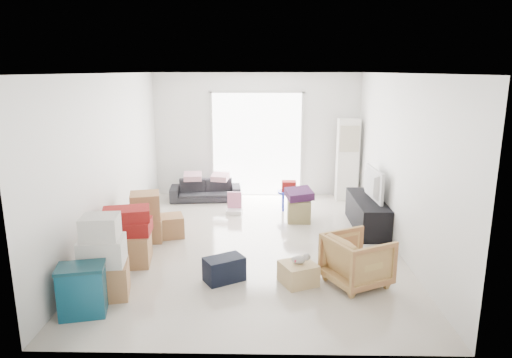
{
  "coord_description": "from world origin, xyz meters",
  "views": [
    {
      "loc": [
        0.18,
        -6.99,
        2.74
      ],
      "look_at": [
        0.04,
        0.2,
        1.02
      ],
      "focal_mm": 32.0,
      "sensor_mm": 36.0,
      "label": 1
    }
  ],
  "objects_px": {
    "television": "(368,195)",
    "sofa": "(205,187)",
    "ottoman": "(299,210)",
    "storage_bins": "(82,290)",
    "wood_crate": "(298,273)",
    "ac_tower": "(347,160)",
    "armchair": "(357,258)",
    "tv_console": "(367,213)",
    "kids_table": "(289,190)"
  },
  "relations": [
    {
      "from": "tv_console",
      "to": "television",
      "type": "xyz_separation_m",
      "value": [
        0.0,
        0.0,
        0.33
      ]
    },
    {
      "from": "ac_tower",
      "to": "ottoman",
      "type": "xyz_separation_m",
      "value": [
        -1.14,
        -1.53,
        -0.67
      ]
    },
    {
      "from": "wood_crate",
      "to": "ottoman",
      "type": "bearing_deg",
      "value": 85.75
    },
    {
      "from": "tv_console",
      "to": "kids_table",
      "type": "relative_size",
      "value": 2.72
    },
    {
      "from": "television",
      "to": "storage_bins",
      "type": "xyz_separation_m",
      "value": [
        -3.9,
        -3.05,
        -0.3
      ]
    },
    {
      "from": "ac_tower",
      "to": "sofa",
      "type": "height_order",
      "value": "ac_tower"
    },
    {
      "from": "ac_tower",
      "to": "kids_table",
      "type": "relative_size",
      "value": 2.95
    },
    {
      "from": "sofa",
      "to": "storage_bins",
      "type": "bearing_deg",
      "value": -105.04
    },
    {
      "from": "television",
      "to": "ottoman",
      "type": "xyz_separation_m",
      "value": [
        -1.19,
        0.35,
        -0.39
      ]
    },
    {
      "from": "tv_console",
      "to": "storage_bins",
      "type": "height_order",
      "value": "storage_bins"
    },
    {
      "from": "ottoman",
      "to": "kids_table",
      "type": "distance_m",
      "value": 0.76
    },
    {
      "from": "television",
      "to": "ottoman",
      "type": "relative_size",
      "value": 2.27
    },
    {
      "from": "kids_table",
      "to": "television",
      "type": "bearing_deg",
      "value": -38.37
    },
    {
      "from": "tv_console",
      "to": "television",
      "type": "bearing_deg",
      "value": 0.0
    },
    {
      "from": "sofa",
      "to": "kids_table",
      "type": "xyz_separation_m",
      "value": [
        1.76,
        -0.66,
        0.12
      ]
    },
    {
      "from": "sofa",
      "to": "kids_table",
      "type": "relative_size",
      "value": 2.54
    },
    {
      "from": "ac_tower",
      "to": "armchair",
      "type": "xyz_separation_m",
      "value": [
        -0.56,
        -4.09,
        -0.5
      ]
    },
    {
      "from": "television",
      "to": "wood_crate",
      "type": "xyz_separation_m",
      "value": [
        -1.38,
        -2.22,
        -0.46
      ]
    },
    {
      "from": "ac_tower",
      "to": "tv_console",
      "type": "distance_m",
      "value": 1.97
    },
    {
      "from": "ottoman",
      "to": "sofa",
      "type": "bearing_deg",
      "value": 144.22
    },
    {
      "from": "storage_bins",
      "to": "television",
      "type": "bearing_deg",
      "value": 38.04
    },
    {
      "from": "ac_tower",
      "to": "sofa",
      "type": "xyz_separation_m",
      "value": [
        -3.05,
        -0.15,
        -0.58
      ]
    },
    {
      "from": "armchair",
      "to": "kids_table",
      "type": "bearing_deg",
      "value": -15.04
    },
    {
      "from": "television",
      "to": "sofa",
      "type": "height_order",
      "value": "television"
    },
    {
      "from": "storage_bins",
      "to": "tv_console",
      "type": "bearing_deg",
      "value": 38.04
    },
    {
      "from": "television",
      "to": "wood_crate",
      "type": "height_order",
      "value": "television"
    },
    {
      "from": "armchair",
      "to": "kids_table",
      "type": "distance_m",
      "value": 3.36
    },
    {
      "from": "tv_console",
      "to": "armchair",
      "type": "distance_m",
      "value": 2.3
    },
    {
      "from": "tv_console",
      "to": "ottoman",
      "type": "height_order",
      "value": "tv_console"
    },
    {
      "from": "sofa",
      "to": "armchair",
      "type": "distance_m",
      "value": 4.66
    },
    {
      "from": "sofa",
      "to": "storage_bins",
      "type": "distance_m",
      "value": 4.84
    },
    {
      "from": "sofa",
      "to": "storage_bins",
      "type": "xyz_separation_m",
      "value": [
        -0.8,
        -4.78,
        0.01
      ]
    },
    {
      "from": "kids_table",
      "to": "sofa",
      "type": "bearing_deg",
      "value": 159.33
    },
    {
      "from": "storage_bins",
      "to": "kids_table",
      "type": "distance_m",
      "value": 4.84
    },
    {
      "from": "storage_bins",
      "to": "wood_crate",
      "type": "relative_size",
      "value": 1.42
    },
    {
      "from": "ac_tower",
      "to": "sofa",
      "type": "distance_m",
      "value": 3.11
    },
    {
      "from": "storage_bins",
      "to": "wood_crate",
      "type": "bearing_deg",
      "value": 18.32
    },
    {
      "from": "sofa",
      "to": "kids_table",
      "type": "height_order",
      "value": "kids_table"
    },
    {
      "from": "ac_tower",
      "to": "wood_crate",
      "type": "height_order",
      "value": "ac_tower"
    },
    {
      "from": "ac_tower",
      "to": "kids_table",
      "type": "xyz_separation_m",
      "value": [
        -1.29,
        -0.81,
        -0.46
      ]
    },
    {
      "from": "armchair",
      "to": "tv_console",
      "type": "bearing_deg",
      "value": -42.98
    },
    {
      "from": "kids_table",
      "to": "ottoman",
      "type": "bearing_deg",
      "value": -77.92
    },
    {
      "from": "ac_tower",
      "to": "armchair",
      "type": "distance_m",
      "value": 4.16
    },
    {
      "from": "television",
      "to": "storage_bins",
      "type": "relative_size",
      "value": 1.58
    },
    {
      "from": "tv_console",
      "to": "armchair",
      "type": "relative_size",
      "value": 2.18
    },
    {
      "from": "kids_table",
      "to": "ac_tower",
      "type": "bearing_deg",
      "value": 32.26
    },
    {
      "from": "ac_tower",
      "to": "storage_bins",
      "type": "relative_size",
      "value": 2.91
    },
    {
      "from": "ac_tower",
      "to": "television",
      "type": "distance_m",
      "value": 1.9
    },
    {
      "from": "armchair",
      "to": "wood_crate",
      "type": "distance_m",
      "value": 0.8
    },
    {
      "from": "sofa",
      "to": "kids_table",
      "type": "bearing_deg",
      "value": -26.2
    }
  ]
}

